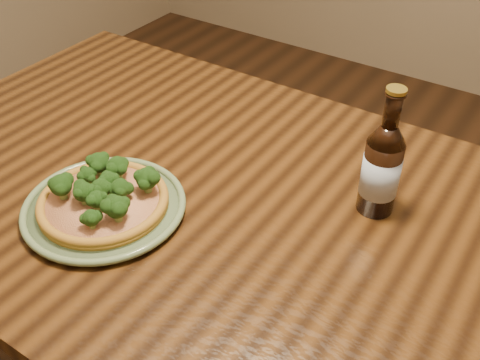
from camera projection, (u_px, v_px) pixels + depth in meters
The scene contains 4 objects.
table at pixel (242, 240), 1.12m from camera, with size 1.60×0.90×0.75m.
plate at pixel (104, 207), 1.04m from camera, with size 0.30×0.30×0.02m.
pizza at pixel (103, 198), 1.03m from camera, with size 0.24×0.24×0.07m.
beer_bottle at pixel (382, 168), 1.00m from camera, with size 0.07×0.07×0.25m.
Camera 1 is at (0.44, -0.58, 1.44)m, focal length 42.00 mm.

